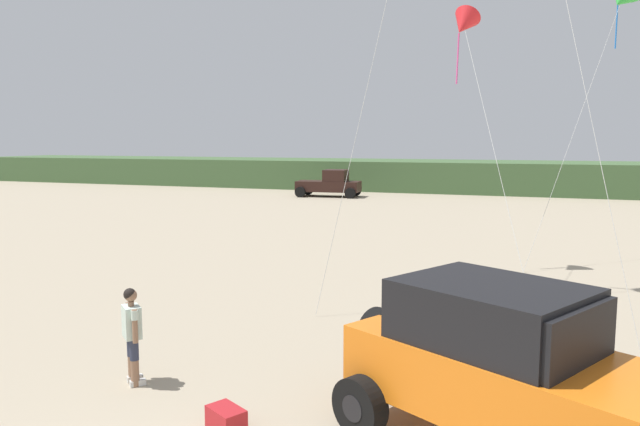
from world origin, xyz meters
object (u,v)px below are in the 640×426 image
Objects in this scene: jeep at (509,368)px; person_watching at (132,331)px; kite_green_box at (464,25)px; distant_pickup at (330,184)px; cooler_box at (226,421)px.

jeep is 6.08m from person_watching.
kite_green_box reaches higher than jeep.
jeep is 0.61× the size of kite_green_box.
distant_pickup is (-13.90, 33.55, -0.26)m from jeep.
person_watching is 0.20× the size of kite_green_box.
kite_green_box reaches higher than person_watching.
distant_pickup reaches higher than cooler_box.
kite_green_box is at bearing -61.72° from distant_pickup.
person_watching is 2.98× the size of cooler_box.
jeep is 1.05× the size of distant_pickup.
kite_green_box is at bearing 100.10° from jeep.
jeep reaches higher than cooler_box.
jeep is 3.95m from cooler_box.
cooler_box is 35.77m from distant_pickup.
jeep is at bearing -2.67° from person_watching.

